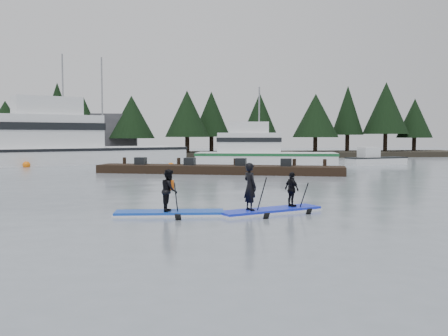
{
  "coord_description": "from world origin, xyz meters",
  "views": [
    {
      "loc": [
        -3.23,
        -16.27,
        2.59
      ],
      "look_at": [
        0.0,
        6.0,
        1.1
      ],
      "focal_mm": 40.0,
      "sensor_mm": 36.0,
      "label": 1
    }
  ],
  "objects": [
    {
      "name": "waterfront_building",
      "position": [
        -14.0,
        44.0,
        2.5
      ],
      "size": [
        18.0,
        6.0,
        5.0
      ],
      "primitive_type": "cube",
      "color": "#4C4C51",
      "rests_on": "ground"
    },
    {
      "name": "paddleboard_duo",
      "position": [
        0.64,
        -0.11,
        0.51
      ],
      "size": [
        3.74,
        2.14,
        2.16
      ],
      "rotation": [
        0.0,
        0.0,
        0.37
      ],
      "color": "#1629D3",
      "rests_on": "ground"
    },
    {
      "name": "buoy_b",
      "position": [
        -1.78,
        22.31,
        0.0
      ],
      "size": [
        0.59,
        0.59,
        0.59
      ],
      "primitive_type": "sphere",
      "color": "orange",
      "rests_on": "ground"
    },
    {
      "name": "buoy_c",
      "position": [
        15.66,
        26.91,
        0.0
      ],
      "size": [
        0.58,
        0.58,
        0.58
      ],
      "primitive_type": "sphere",
      "color": "orange",
      "rests_on": "ground"
    },
    {
      "name": "fishing_boat_medium",
      "position": [
        6.74,
        28.34,
        0.53
      ],
      "size": [
        13.11,
        6.38,
        7.77
      ],
      "rotation": [
        0.0,
        0.0,
        -0.23
      ],
      "color": "white",
      "rests_on": "ground"
    },
    {
      "name": "ground",
      "position": [
        0.0,
        0.0,
        0.0
      ],
      "size": [
        160.0,
        160.0,
        0.0
      ],
      "primitive_type": "plane",
      "color": "slate",
      "rests_on": "ground"
    },
    {
      "name": "treeline",
      "position": [
        0.0,
        42.0,
        0.0
      ],
      "size": [
        60.0,
        4.0,
        8.0
      ],
      "primitive_type": null,
      "color": "black",
      "rests_on": "ground"
    },
    {
      "name": "fishing_boat_large",
      "position": [
        -10.72,
        30.37,
        0.85
      ],
      "size": [
        20.47,
        13.23,
        11.0
      ],
      "rotation": [
        0.0,
        0.0,
        0.42
      ],
      "color": "white",
      "rests_on": "ground"
    },
    {
      "name": "skiff",
      "position": [
        16.3,
        25.11,
        0.32
      ],
      "size": [
        5.7,
        2.86,
        0.64
      ],
      "primitive_type": "cube",
      "rotation": [
        0.0,
        0.0,
        0.23
      ],
      "color": "white",
      "rests_on": "ground"
    },
    {
      "name": "floating_dock",
      "position": [
        1.21,
        16.83,
        0.28
      ],
      "size": [
        16.44,
        7.39,
        0.55
      ],
      "primitive_type": "cube",
      "rotation": [
        0.0,
        0.0,
        -0.32
      ],
      "color": "black",
      "rests_on": "ground"
    },
    {
      "name": "buoy_a",
      "position": [
        -13.27,
        25.76,
        0.0
      ],
      "size": [
        0.6,
        0.6,
        0.6
      ],
      "primitive_type": "sphere",
      "color": "orange",
      "rests_on": "ground"
    },
    {
      "name": "paddleboard_solo",
      "position": [
        -2.68,
        -0.14,
        0.48
      ],
      "size": [
        3.57,
        1.26,
        1.9
      ],
      "rotation": [
        0.0,
        0.0,
        -0.08
      ],
      "color": "#1442BB",
      "rests_on": "ground"
    },
    {
      "name": "far_shore",
      "position": [
        0.0,
        42.0,
        0.3
      ],
      "size": [
        70.0,
        8.0,
        0.6
      ],
      "primitive_type": "cube",
      "color": "#2D281E",
      "rests_on": "ground"
    }
  ]
}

